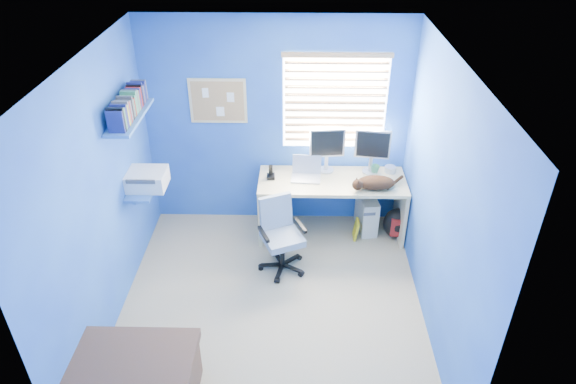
{
  "coord_description": "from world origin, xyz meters",
  "views": [
    {
      "loc": [
        0.25,
        -3.76,
        3.72
      ],
      "look_at": [
        0.15,
        0.65,
        0.95
      ],
      "focal_mm": 32.0,
      "sensor_mm": 36.0,
      "label": 1
    }
  ],
  "objects_px": {
    "laptop": "(306,170)",
    "tower_pc": "(367,213)",
    "cat": "(376,183)",
    "desk": "(331,207)",
    "office_chair": "(281,244)"
  },
  "relations": [
    {
      "from": "cat",
      "to": "tower_pc",
      "type": "xyz_separation_m",
      "value": [
        -0.02,
        0.28,
        -0.59
      ]
    },
    {
      "from": "tower_pc",
      "to": "cat",
      "type": "bearing_deg",
      "value": -92.29
    },
    {
      "from": "desk",
      "to": "office_chair",
      "type": "height_order",
      "value": "office_chair"
    },
    {
      "from": "cat",
      "to": "office_chair",
      "type": "relative_size",
      "value": 0.5
    },
    {
      "from": "desk",
      "to": "laptop",
      "type": "xyz_separation_m",
      "value": [
        -0.3,
        0.02,
        0.48
      ]
    },
    {
      "from": "desk",
      "to": "tower_pc",
      "type": "xyz_separation_m",
      "value": [
        0.44,
        0.1,
        -0.14
      ]
    },
    {
      "from": "cat",
      "to": "office_chair",
      "type": "height_order",
      "value": "cat"
    },
    {
      "from": "desk",
      "to": "cat",
      "type": "distance_m",
      "value": 0.67
    },
    {
      "from": "desk",
      "to": "tower_pc",
      "type": "relative_size",
      "value": 3.73
    },
    {
      "from": "desk",
      "to": "cat",
      "type": "bearing_deg",
      "value": -20.6
    },
    {
      "from": "desk",
      "to": "laptop",
      "type": "height_order",
      "value": "laptop"
    },
    {
      "from": "desk",
      "to": "laptop",
      "type": "bearing_deg",
      "value": 175.69
    },
    {
      "from": "laptop",
      "to": "tower_pc",
      "type": "height_order",
      "value": "laptop"
    },
    {
      "from": "laptop",
      "to": "desk",
      "type": "bearing_deg",
      "value": -0.19
    },
    {
      "from": "desk",
      "to": "cat",
      "type": "xyz_separation_m",
      "value": [
        0.47,
        -0.18,
        0.44
      ]
    }
  ]
}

